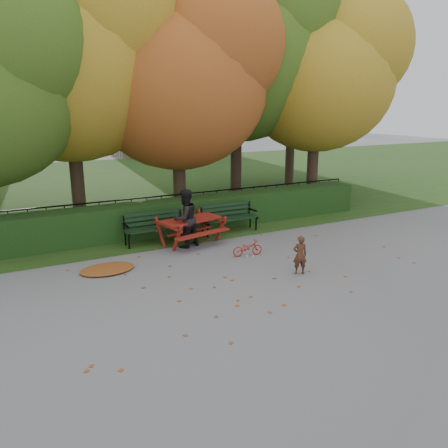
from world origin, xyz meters
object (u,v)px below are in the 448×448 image
tree_g (302,73)px  tree_d (249,47)px  child (300,255)px  bicycle (248,248)px  bench_left (155,225)px  adult (185,218)px  tree_e (328,72)px  tree_c (189,74)px  picnic_table (191,224)px  bench_right (228,215)px  tree_b (80,52)px

tree_g → tree_d: bearing=-150.4°
child → bicycle: size_ratio=1.14×
bench_left → adult: bearing=-52.4°
tree_e → bench_left: size_ratio=4.53×
child → bicycle: 1.74m
tree_c → picnic_table: tree_c is taller
bench_right → picnic_table: size_ratio=0.91×
tree_d → picnic_table: bearing=-136.2°
tree_b → tree_d: 6.37m
tree_b → tree_e: 9.03m
tree_d → bicycle: bearing=-120.6°
tree_g → child: size_ratio=9.27×
tree_g → child: bearing=-126.7°
tree_e → adult: tree_e is taller
tree_d → tree_b: bearing=-175.6°
child → adult: adult is taller
bench_right → bicycle: size_ratio=2.22×
tree_b → bench_left: 5.87m
bench_left → bench_right: 2.40m
tree_b → tree_e: (8.97, -0.98, -0.32)m
tree_e → picnic_table: bearing=-158.9°
tree_c → tree_b: bearing=166.5°
tree_c → bench_right: size_ratio=4.44×
bench_right → tree_d: bearing=51.8°
tree_g → bicycle: size_ratio=10.57×
tree_e → bench_left: 9.29m
tree_b → bicycle: (2.89, -5.32, -5.19)m
bench_right → adult: bearing=-155.8°
tree_b → picnic_table: tree_b is taller
bench_right → adult: size_ratio=1.10×
tree_d → child: tree_d is taller
tree_g → bicycle: tree_g is taller
child → bicycle: bearing=-55.3°
tree_e → adult: 8.85m
tree_b → adult: bearing=-65.4°
tree_b → adult: tree_b is taller
tree_d → bench_left: (-5.18, -3.53, -5.46)m
tree_d → picnic_table: tree_d is taller
child → bicycle: (-0.42, 1.67, -0.25)m
picnic_table → child: (1.32, -3.32, -0.11)m
tree_d → bicycle: size_ratio=11.84×
tree_e → bicycle: (-6.07, -4.34, -4.87)m
tree_g → bench_right: tree_g is taller
bench_left → adult: (0.62, -0.80, 0.30)m
tree_b → tree_g: 11.19m
bench_right → tree_g: bearing=40.0°
tree_g → picnic_table: size_ratio=4.32×
tree_d → adult: (-4.56, -4.33, -5.17)m
tree_d → bench_right: bearing=-128.2°
tree_b → picnic_table: (1.99, -3.66, -4.83)m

